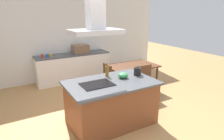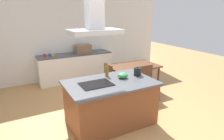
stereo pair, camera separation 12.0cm
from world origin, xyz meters
The scene contains 16 objects.
ground centered at (0.00, 1.50, 0.00)m, with size 16.00×16.00×0.00m, color tan.
wall_back centered at (0.00, 3.25, 1.35)m, with size 7.20×0.10×2.70m, color white.
kitchen_island centered at (0.00, 0.00, 0.45)m, with size 1.76×1.12×0.90m.
cooktop centered at (-0.30, 0.00, 0.91)m, with size 0.60×0.44×0.01m, color black.
tea_kettle centered at (0.71, 0.08, 0.99)m, with size 0.21×0.16×0.20m.
olive_oil_bottle centered at (0.10, 0.35, 1.02)m, with size 0.07×0.07×0.28m.
mixing_bowl centered at (0.33, 0.08, 0.96)m, with size 0.21×0.21×0.12m, color #33934C.
back_counter centered at (0.19, 2.88, 0.45)m, with size 2.40×0.62×0.90m.
countertop_microwave centered at (0.47, 2.88, 1.04)m, with size 0.50×0.38×0.28m, color brown.
coffee_mug_red centered at (-0.76, 2.88, 0.95)m, with size 0.08×0.08×0.09m, color red.
coffee_mug_blue centered at (-0.62, 2.83, 0.95)m, with size 0.08×0.08×0.09m, color #2D56B2.
coffee_mug_yellow centered at (-0.51, 2.85, 0.95)m, with size 0.08×0.08×0.09m, color gold.
dining_table centered at (1.39, 1.22, 0.67)m, with size 1.40×0.90×0.75m.
chair_at_left_end centered at (0.47, 1.22, 0.51)m, with size 0.42×0.42×0.89m.
chair_facing_island centered at (1.39, 0.56, 0.51)m, with size 0.42×0.42×0.89m.
range_hood centered at (-0.30, 0.00, 2.10)m, with size 0.90×0.55×0.78m.
Camera 2 is at (-1.65, -3.16, 2.23)m, focal length 30.99 mm.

